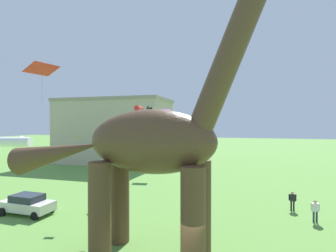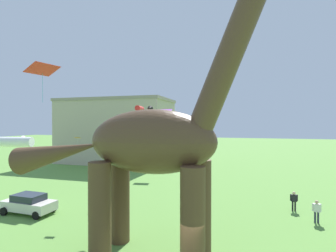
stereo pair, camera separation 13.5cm
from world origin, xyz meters
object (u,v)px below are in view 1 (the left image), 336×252
(person_watching_child, at_px, (99,199))
(kite_mid_center, at_px, (141,109))
(dinosaur_sculpture, at_px, (150,142))
(kite_high_left, at_px, (16,142))
(kite_drifting, at_px, (42,69))
(parked_sedan_left, at_px, (27,204))
(kite_trailing, at_px, (164,110))
(kite_mid_right, at_px, (76,138))
(person_near_flyer, at_px, (315,209))
(person_strolling_adult, at_px, (293,199))
(kite_near_high, at_px, (104,129))

(person_watching_child, height_order, kite_mid_center, kite_mid_center)
(dinosaur_sculpture, distance_m, kite_mid_center, 7.06)
(kite_high_left, height_order, kite_drifting, kite_drifting)
(kite_drifting, bearing_deg, parked_sedan_left, 140.05)
(kite_trailing, relative_size, kite_mid_right, 2.63)
(kite_trailing, bearing_deg, person_near_flyer, -44.60)
(person_watching_child, bearing_deg, kite_high_left, -27.02)
(kite_drifting, bearing_deg, kite_trailing, 90.71)
(person_strolling_adult, bearing_deg, kite_mid_right, 1.04)
(person_watching_child, relative_size, kite_mid_center, 1.00)
(dinosaur_sculpture, xyz_separation_m, kite_high_left, (-12.75, 3.64, -0.50))
(person_near_flyer, bearing_deg, kite_near_high, -133.21)
(kite_near_high, bearing_deg, dinosaur_sculpture, -44.72)
(person_near_flyer, bearing_deg, person_strolling_adult, 156.96)
(person_watching_child, distance_m, kite_trailing, 19.47)
(kite_near_high, bearing_deg, kite_trailing, 89.41)
(kite_high_left, bearing_deg, person_strolling_adult, 16.59)
(dinosaur_sculpture, xyz_separation_m, kite_trailing, (-6.21, 23.55, 2.93))
(person_near_flyer, relative_size, kite_high_left, 0.57)
(parked_sedan_left, xyz_separation_m, kite_trailing, (5.31, 20.07, 8.31))
(kite_trailing, relative_size, kite_mid_center, 1.27)
(kite_mid_right, xyz_separation_m, kite_drifting, (5.93, -11.50, 4.52))
(parked_sedan_left, distance_m, kite_trailing, 22.36)
(person_near_flyer, relative_size, kite_mid_center, 1.06)
(dinosaur_sculpture, relative_size, parked_sedan_left, 4.01)
(person_strolling_adult, distance_m, kite_drifting, 20.66)
(parked_sedan_left, bearing_deg, person_near_flyer, 13.50)
(dinosaur_sculpture, distance_m, person_watching_child, 10.29)
(kite_high_left, height_order, kite_near_high, kite_near_high)
(kite_trailing, relative_size, kite_drifting, 0.95)
(person_near_flyer, xyz_separation_m, kite_mid_center, (-12.80, -1.64, 7.34))
(parked_sedan_left, xyz_separation_m, person_watching_child, (4.91, 2.40, 0.14))
(person_near_flyer, height_order, kite_mid_center, kite_mid_center)
(kite_high_left, bearing_deg, kite_mid_center, 13.82)
(person_near_flyer, bearing_deg, person_watching_child, -131.76)
(kite_mid_center, bearing_deg, kite_drifting, -112.14)
(person_strolling_adult, bearing_deg, kite_mid_center, 20.51)
(person_strolling_adult, xyz_separation_m, kite_mid_center, (-11.71, -4.00, 7.37))
(dinosaur_sculpture, relative_size, kite_trailing, 8.68)
(dinosaur_sculpture, xyz_separation_m, parked_sedan_left, (-11.52, 3.48, -5.38))
(kite_mid_center, bearing_deg, person_watching_child, -177.28)
(person_near_flyer, height_order, kite_near_high, kite_near_high)
(parked_sedan_left, height_order, person_watching_child, person_watching_child)
(person_near_flyer, distance_m, kite_trailing, 23.99)
(dinosaur_sculpture, xyz_separation_m, person_strolling_adult, (8.77, 10.05, -5.22))
(kite_mid_right, bearing_deg, kite_drifting, -62.73)
(dinosaur_sculpture, relative_size, kite_near_high, 24.20)
(person_strolling_adult, relative_size, kite_drifting, 0.77)
(person_near_flyer, xyz_separation_m, kite_mid_right, (-21.70, 2.57, 4.64))
(parked_sedan_left, distance_m, person_strolling_adult, 21.33)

